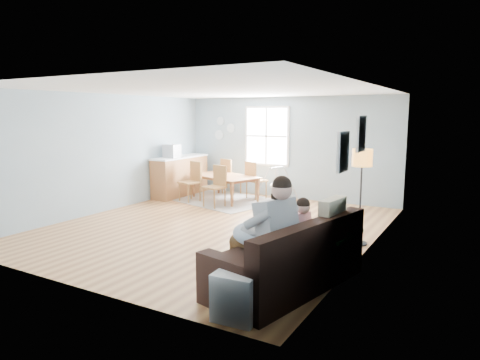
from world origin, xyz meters
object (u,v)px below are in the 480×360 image
Objects in this scene: sofa at (291,263)px; toddler at (296,225)px; father at (267,230)px; chair_sw at (192,178)px; chair_nw at (229,174)px; counter at (180,176)px; chair_se at (217,183)px; monitor at (172,151)px; storage_cube at (237,295)px; baby_swing at (277,185)px; chair_ne at (254,177)px; dining_table at (224,188)px; floor_lamp at (362,166)px.

toddler is (-0.04, 0.23, 0.46)m from sofa.
chair_sw is (-4.25, 4.25, -0.22)m from father.
chair_nw is 0.51× the size of counter.
chair_se is (-3.33, 3.99, -0.23)m from father.
counter is at bearing 156.67° from chair_se.
chair_se is at bearing -12.00° from monitor.
toddler is at bearing -40.15° from chair_sw.
sofa is 4.58× the size of storage_cube.
father is at bearing -66.18° from baby_swing.
chair_se is 2.66× the size of monitor.
counter is at bearing -163.05° from baby_swing.
chair_ne is (-3.01, 6.06, 0.32)m from storage_cube.
chair_nw is (-0.57, 1.52, 0.00)m from chair_se.
chair_se is at bearing -15.58° from chair_sw.
counter is at bearing 148.35° from chair_sw.
father is at bearing -54.70° from chair_nw.
dining_table is 0.85m from chair_ne.
father is 1.47× the size of baby_swing.
chair_nw is at bearing 128.19° from sofa.
storage_cube is 0.52× the size of chair_sw.
storage_cube is 6.64m from dining_table.
monitor is 0.36× the size of baby_swing.
father reaches higher than counter.
father is 2.85× the size of storage_cube.
counter is (-5.04, 5.51, 0.29)m from storage_cube.
floor_lamp is at bearing 82.33° from storage_cube.
dining_table is (-4.10, 2.13, -1.05)m from floor_lamp.
chair_ne is at bearing -15.39° from chair_nw.
chair_ne is at bearing 38.65° from chair_sw.
counter is (-5.18, 4.20, -0.23)m from toddler.
sofa is 2.38× the size of chair_sw.
toddler is at bearing 98.63° from sofa.
sofa is 5.84m from baby_swing.
toddler is at bearing -39.01° from counter.
dining_table is at bearing 131.80° from toddler.
chair_nw reaches higher than dining_table.
chair_se is (0.28, -0.76, 0.25)m from dining_table.
monitor reaches higher than sofa.
father is 1.48× the size of chair_sw.
counter reaches higher than chair_se.
dining_table is at bearing 16.48° from monitor.
baby_swing is (2.56, 1.16, -0.88)m from monitor.
dining_table is 0.95× the size of counter.
toddler is 6.44m from monitor.
monitor is at bearing 142.02° from sofa.
toddler reaches higher than dining_table.
chair_ne is (-3.19, 4.97, 0.25)m from sofa.
baby_swing is (1.82, 1.25, -0.21)m from chair_sw.
toddler is 6.67m from counter.
monitor is at bearing 172.57° from chair_sw.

